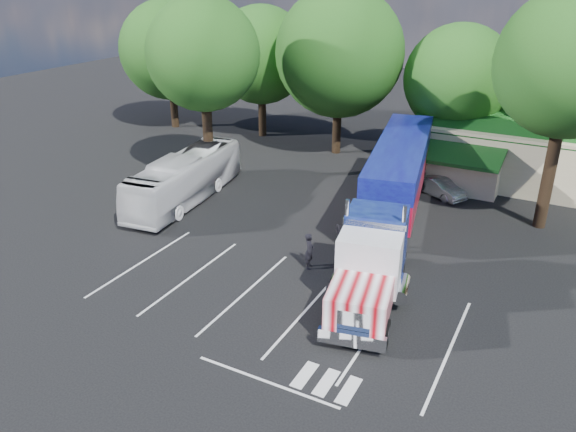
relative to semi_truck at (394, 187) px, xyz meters
The scene contains 12 objects.
ground 6.11m from the semi_truck, 133.85° to the right, with size 120.00×120.00×0.00m, color black.
tree_row_a 29.04m from the semi_truck, 154.10° to the left, with size 9.00×9.00×11.68m.
tree_row_b 22.22m from the semi_truck, 140.55° to the left, with size 8.40×8.40×11.35m.
tree_row_c 16.01m from the semi_truck, 125.76° to the left, with size 10.00×10.00×13.05m.
tree_row_d 14.09m from the semi_truck, 89.19° to the left, with size 8.00×8.00×10.60m.
tree_near_left 15.71m from the semi_truck, behind, with size 7.60×7.60×12.65m.
tree_near_right 11.22m from the semi_truck, 30.52° to the left, with size 8.00×8.00×13.50m.
semi_truck is the anchor object (origin of this frame).
woman 6.99m from the semi_truck, 109.00° to the right, with size 0.70×0.46×1.93m, color black.
bicycle 4.00m from the semi_truck, 126.48° to the right, with size 0.69×1.97×1.04m, color black.
tour_bus 13.53m from the semi_truck, behind, with size 2.61×11.17×3.11m, color silver.
silver_sedan 6.94m from the semi_truck, 79.67° to the left, with size 1.34×3.85×1.27m, color #A2A6AA.
Camera 1 is at (12.49, -25.28, 14.18)m, focal length 35.00 mm.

